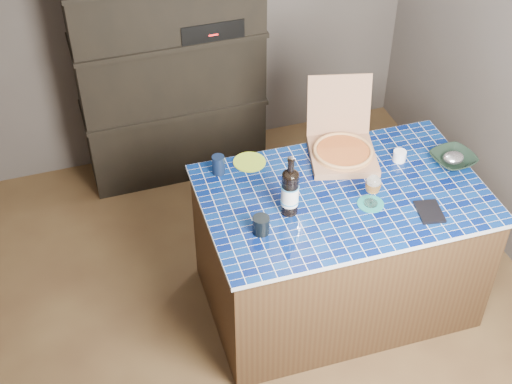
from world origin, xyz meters
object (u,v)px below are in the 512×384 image
object	(u,v)px
kitchen_island	(338,248)
mead_bottle	(290,191)
dvd_case	(430,212)
bowl	(453,159)
pizza_box	(342,148)
wine_glass	(373,185)

from	to	relation	value
kitchen_island	mead_bottle	xyz separation A→B (m)	(-0.32, -0.05, 0.54)
kitchen_island	mead_bottle	bearing A→B (deg)	-170.21
dvd_case	bowl	xyz separation A→B (m)	(0.31, 0.32, 0.02)
kitchen_island	mead_bottle	size ratio (longest dim) A/B	4.37
mead_bottle	pizza_box	bearing A→B (deg)	37.88
mead_bottle	wine_glass	world-z (taller)	mead_bottle
kitchen_island	bowl	size ratio (longest dim) A/B	6.49
pizza_box	dvd_case	world-z (taller)	pizza_box
kitchen_island	wine_glass	distance (m)	0.55
kitchen_island	dvd_case	distance (m)	0.60
pizza_box	dvd_case	bearing A→B (deg)	-53.26
wine_glass	dvd_case	world-z (taller)	wine_glass
mead_bottle	bowl	xyz separation A→B (m)	(0.98, 0.09, -0.11)
wine_glass	dvd_case	size ratio (longest dim) A/B	1.08
wine_glass	bowl	xyz separation A→B (m)	(0.57, 0.17, -0.10)
pizza_box	bowl	bearing A→B (deg)	-9.97
kitchen_island	pizza_box	size ratio (longest dim) A/B	2.96
kitchen_island	pizza_box	bearing A→B (deg)	70.02
mead_bottle	dvd_case	bearing A→B (deg)	-18.93
kitchen_island	wine_glass	xyz separation A→B (m)	(0.09, -0.13, 0.53)
mead_bottle	bowl	size ratio (longest dim) A/B	1.48
dvd_case	bowl	bearing A→B (deg)	55.97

